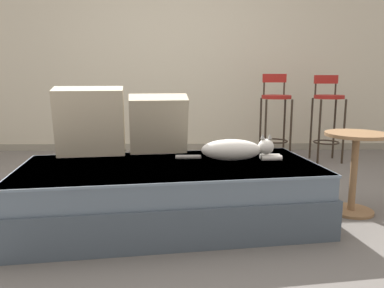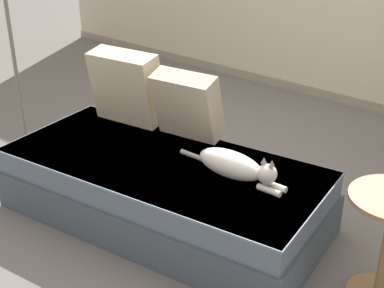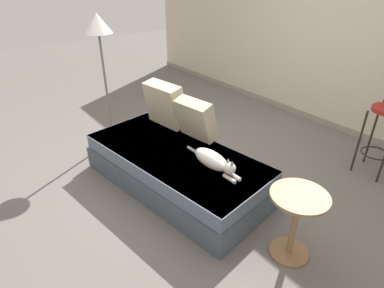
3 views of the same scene
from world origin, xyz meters
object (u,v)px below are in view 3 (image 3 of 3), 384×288
(throw_pillow_middle, at_px, (196,119))
(cat, at_px, (213,160))
(throw_pillow_corner, at_px, (165,104))
(couch, at_px, (176,168))
(floor_lamp, at_px, (99,36))
(side_table, at_px, (296,217))

(throw_pillow_middle, relative_size, cat, 0.62)
(throw_pillow_corner, bearing_deg, throw_pillow_middle, 7.85)
(couch, bearing_deg, throw_pillow_middle, 105.73)
(throw_pillow_corner, bearing_deg, cat, -9.17)
(couch, relative_size, throw_pillow_middle, 4.55)
(couch, xyz_separation_m, throw_pillow_corner, (-0.59, 0.28, 0.46))
(throw_pillow_middle, bearing_deg, couch, -74.27)
(couch, height_order, throw_pillow_middle, throw_pillow_middle)
(cat, xyz_separation_m, floor_lamp, (-1.80, -0.20, 0.87))
(throw_pillow_middle, height_order, side_table, throw_pillow_middle)
(couch, height_order, floor_lamp, floor_lamp)
(cat, relative_size, side_table, 1.24)
(floor_lamp, bearing_deg, throw_pillow_corner, 25.87)
(throw_pillow_corner, distance_m, cat, 1.07)
(floor_lamp, bearing_deg, cat, 6.24)
(cat, relative_size, floor_lamp, 0.46)
(throw_pillow_corner, height_order, floor_lamp, floor_lamp)
(throw_pillow_corner, distance_m, floor_lamp, 1.08)
(side_table, bearing_deg, throw_pillow_corner, 177.09)
(throw_pillow_corner, relative_size, cat, 0.70)
(throw_pillow_corner, height_order, side_table, throw_pillow_corner)
(couch, xyz_separation_m, throw_pillow_middle, (-0.10, 0.35, 0.43))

